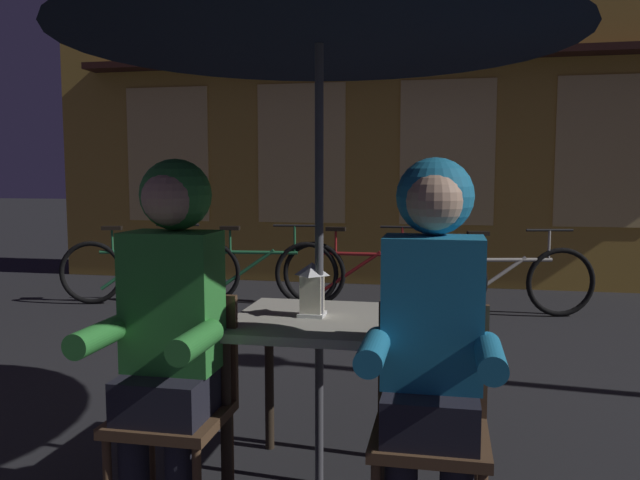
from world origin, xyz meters
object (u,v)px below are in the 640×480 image
(bicycle_second, at_px, (257,271))
(bicycle_fourth, at_px, (507,281))
(cafe_table, at_px, (319,340))
(bicycle_nearest, at_px, (141,271))
(chair_left, at_px, (178,396))
(person_right_hooded, at_px, (432,320))
(bicycle_third, at_px, (363,273))
(lantern, at_px, (312,288))
(person_left_hooded, at_px, (170,308))
(chair_right, at_px, (431,414))

(bicycle_second, relative_size, bicycle_fourth, 1.01)
(cafe_table, relative_size, bicycle_nearest, 0.45)
(cafe_table, xyz_separation_m, chair_left, (-0.48, -0.37, -0.15))
(person_right_hooded, xyz_separation_m, bicycle_nearest, (-3.07, 3.89, -0.50))
(bicycle_nearest, xyz_separation_m, bicycle_third, (2.30, 0.27, 0.00))
(person_right_hooded, distance_m, bicycle_second, 4.52)
(bicycle_third, bearing_deg, cafe_table, -85.49)
(lantern, relative_size, person_left_hooded, 0.17)
(lantern, xyz_separation_m, bicycle_third, (-0.26, 3.72, -0.51))
(chair_right, xyz_separation_m, bicycle_third, (-0.77, 4.10, -0.14))
(cafe_table, xyz_separation_m, bicycle_fourth, (1.09, 3.56, -0.29))
(chair_right, relative_size, person_right_hooded, 0.62)
(chair_right, relative_size, bicycle_fourth, 0.53)
(person_left_hooded, xyz_separation_m, person_right_hooded, (0.96, 0.00, 0.00))
(chair_right, xyz_separation_m, bicycle_fourth, (0.61, 3.93, -0.14))
(cafe_table, relative_size, bicycle_fourth, 0.45)
(lantern, distance_m, person_left_hooded, 0.63)
(lantern, height_order, bicycle_third, lantern)
(person_right_hooded, relative_size, bicycle_nearest, 0.85)
(cafe_table, distance_m, bicycle_fourth, 3.73)
(cafe_table, distance_m, bicycle_third, 3.76)
(chair_left, bearing_deg, bicycle_nearest, 118.86)
(chair_right, height_order, bicycle_third, chair_right)
(lantern, relative_size, person_right_hooded, 0.17)
(bicycle_second, xyz_separation_m, bicycle_third, (1.09, 0.07, 0.00))
(cafe_table, height_order, person_right_hooded, person_right_hooded)
(bicycle_second, bearing_deg, person_right_hooded, -65.44)
(lantern, bearing_deg, cafe_table, -21.87)
(bicycle_second, bearing_deg, chair_left, -77.31)
(bicycle_nearest, xyz_separation_m, bicycle_fourth, (3.69, 0.09, 0.00))
(chair_right, distance_m, person_right_hooded, 0.36)
(cafe_table, relative_size, chair_left, 0.85)
(chair_left, relative_size, bicycle_third, 0.52)
(person_left_hooded, bearing_deg, bicycle_second, 102.52)
(cafe_table, height_order, chair_left, chair_left)
(bicycle_nearest, distance_m, bicycle_third, 2.31)
(person_left_hooded, distance_m, bicycle_fourth, 4.31)
(chair_left, bearing_deg, bicycle_second, 102.69)
(lantern, xyz_separation_m, person_right_hooded, (0.51, -0.44, -0.01))
(bicycle_nearest, bearing_deg, bicycle_fourth, 1.48)
(bicycle_nearest, relative_size, bicycle_fourth, 0.99)
(chair_left, distance_m, bicycle_fourth, 4.23)
(person_right_hooded, distance_m, bicycle_fourth, 4.06)
(bicycle_second, distance_m, bicycle_fourth, 2.48)
(chair_left, relative_size, bicycle_fourth, 0.53)
(chair_right, bearing_deg, person_left_hooded, -176.61)
(lantern, relative_size, bicycle_fourth, 0.14)
(chair_right, xyz_separation_m, person_right_hooded, (0.00, -0.06, 0.36))
(chair_left, xyz_separation_m, bicycle_nearest, (-2.11, 3.83, -0.14))
(cafe_table, bearing_deg, bicycle_second, 110.76)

